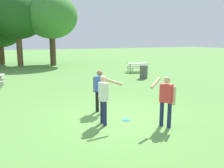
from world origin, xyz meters
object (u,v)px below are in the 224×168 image
at_px(person_bystander, 104,96).
at_px(trash_can_beside_table, 144,72).
at_px(tree_far_right, 17,16).
at_px(tree_back_left, 52,22).
at_px(person_thrower, 100,88).
at_px(picnic_table_far, 138,66).
at_px(frisbee, 126,120).
at_px(tree_slender_mid, 51,16).
at_px(person_catcher, 166,98).

bearing_deg(person_bystander, trash_can_beside_table, 50.07).
distance_m(tree_far_right, tree_back_left, 3.70).
bearing_deg(person_bystander, person_thrower, 74.21).
xyz_separation_m(picnic_table_far, trash_can_beside_table, (-1.31, -3.07, -0.08)).
bearing_deg(trash_can_beside_table, frisbee, -125.90).
bearing_deg(tree_far_right, tree_slender_mid, -15.75).
distance_m(person_bystander, picnic_table_far, 12.84).
bearing_deg(tree_far_right, trash_can_beside_table, -58.49).
bearing_deg(frisbee, person_thrower, 112.05).
relative_size(tree_far_right, tree_back_left, 1.19).
bearing_deg(frisbee, tree_far_right, 96.41).
bearing_deg(tree_back_left, tree_far_right, -170.09).
bearing_deg(trash_can_beside_table, tree_slender_mid, 110.67).
relative_size(person_thrower, picnic_table_far, 0.85).
relative_size(person_bystander, tree_back_left, 0.26).
relative_size(person_catcher, tree_slender_mid, 0.22).
bearing_deg(person_thrower, person_catcher, -59.76).
bearing_deg(tree_far_right, frisbee, -83.59).
bearing_deg(person_bystander, frisbee, 1.98).
height_order(person_bystander, trash_can_beside_table, person_bystander).
height_order(tree_far_right, tree_back_left, tree_far_right).
relative_size(person_thrower, trash_can_beside_table, 1.71).
bearing_deg(tree_slender_mid, tree_far_right, 164.25).
height_order(person_catcher, trash_can_beside_table, person_catcher).
bearing_deg(trash_can_beside_table, picnic_table_far, 66.88).
bearing_deg(tree_far_right, person_thrower, -84.70).
bearing_deg(person_thrower, tree_back_left, 84.26).
bearing_deg(tree_slender_mid, person_catcher, -90.55).
height_order(person_thrower, frisbee, person_thrower).
distance_m(frisbee, tree_far_right, 20.35).
bearing_deg(person_thrower, person_bystander, -105.79).
relative_size(frisbee, picnic_table_far, 0.13).
relative_size(picnic_table_far, trash_can_beside_table, 2.02).
height_order(person_catcher, frisbee, person_catcher).
distance_m(frisbee, tree_back_left, 20.79).
relative_size(tree_far_right, tree_slender_mid, 1.00).
xyz_separation_m(person_bystander, trash_can_beside_table, (6.16, 7.37, -0.48)).
height_order(frisbee, tree_back_left, tree_back_left).
height_order(person_catcher, tree_slender_mid, tree_slender_mid).
bearing_deg(person_catcher, frisbee, 128.17).
relative_size(person_catcher, person_bystander, 1.00).
distance_m(trash_can_beside_table, tree_far_right, 15.09).
xyz_separation_m(person_thrower, picnic_table_far, (7.12, 9.18, -0.38)).
bearing_deg(tree_back_left, tree_slender_mid, -103.78).
bearing_deg(frisbee, tree_slender_mid, 86.83).
height_order(person_thrower, tree_slender_mid, tree_slender_mid).
xyz_separation_m(frisbee, tree_back_left, (1.41, 20.22, 4.63)).
bearing_deg(person_thrower, picnic_table_far, 52.20).
distance_m(trash_can_beside_table, tree_slender_mid, 12.98).
height_order(person_bystander, picnic_table_far, person_bystander).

